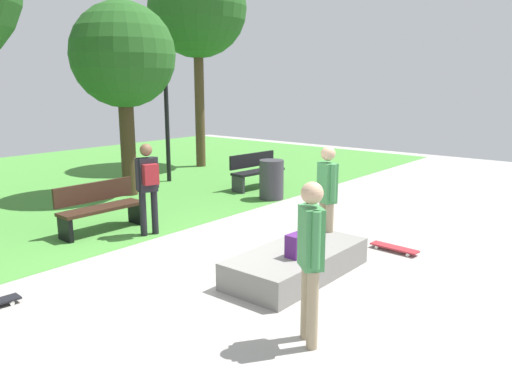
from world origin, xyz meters
name	(u,v)px	position (x,y,z in m)	size (l,w,h in m)	color
ground_plane	(216,270)	(0.00, 0.00, 0.00)	(28.00, 28.00, 0.00)	#9E9993
concrete_ledge	(297,263)	(0.58, -1.05, 0.19)	(2.27, 1.04, 0.38)	gray
backpack_on_ledge	(297,246)	(0.34, -1.21, 0.54)	(0.28, 0.20, 0.32)	#4C1E66
skater_performing_trick	(311,251)	(-0.91, -2.25, 1.03)	(0.36, 0.37, 1.75)	tan
skater_watching	(327,191)	(1.69, -0.85, 1.03)	(0.33, 0.39, 1.75)	tan
skateboard_by_ledge	(394,248)	(2.46, -1.70, 0.06)	(0.25, 0.81, 0.08)	#A5262D
park_bench_near_path	(99,206)	(0.06, 3.03, 0.48)	(1.61, 0.51, 0.91)	#331E14
park_bench_near_lamppost	(256,170)	(4.93, 3.28, 0.48)	(1.63, 0.59, 0.91)	black
tree_broad_elm	(197,8)	(6.48, 6.93, 4.97)	(3.09, 3.09, 6.55)	#4C3823
tree_young_birch	(123,57)	(2.34, 5.19, 3.30)	(2.45, 2.45, 4.57)	#42301E
lamp_post	(166,91)	(4.09, 5.76, 2.50)	(0.28, 0.28, 4.10)	black
trash_bin	(271,180)	(4.19, 2.20, 0.47)	(0.58, 0.58, 0.93)	#333338
pedestrian_with_backpack	(148,181)	(0.49, 2.12, 1.00)	(0.42, 0.41, 1.67)	black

